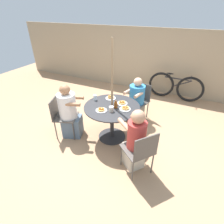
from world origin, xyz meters
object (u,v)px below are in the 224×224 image
at_px(pancake_plate_a, 101,110).
at_px(diner_north, 135,142).
at_px(patio_chair_east, 140,99).
at_px(diner_east, 136,102).
at_px(patio_chair_north, 141,150).
at_px(patio_chair_south, 62,114).
at_px(diner_south, 70,114).
at_px(drinking_glass_a, 95,98).
at_px(bicycle, 175,87).
at_px(coffee_cup, 111,109).
at_px(pancake_plate_c, 125,108).
at_px(pancake_plate_d, 111,98).
at_px(pancake_plate_b, 122,103).
at_px(patio_table, 112,114).
at_px(syrup_bottle, 116,105).

bearing_deg(pancake_plate_a, diner_north, -22.39).
xyz_separation_m(patio_chair_east, diner_east, (-0.04, -0.17, -0.02)).
height_order(patio_chair_north, patio_chair_south, same).
bearing_deg(patio_chair_north, diner_north, 90.00).
relative_size(diner_south, drinking_glass_a, 10.54).
distance_m(patio_chair_east, bicycle, 1.60).
relative_size(diner_south, coffee_cup, 11.83).
bearing_deg(pancake_plate_a, coffee_cup, 18.64).
bearing_deg(diner_south, pancake_plate_a, 75.06).
xyz_separation_m(patio_chair_east, bicycle, (0.66, 1.45, -0.12)).
height_order(diner_south, pancake_plate_c, diner_south).
distance_m(pancake_plate_c, pancake_plate_d, 0.54).
distance_m(diner_south, pancake_plate_b, 1.11).
distance_m(patio_chair_south, pancake_plate_a, 0.93).
xyz_separation_m(patio_chair_east, pancake_plate_a, (-0.38, -1.26, 0.27)).
relative_size(pancake_plate_d, drinking_glass_a, 1.91).
relative_size(patio_chair_east, pancake_plate_c, 4.08).
distance_m(diner_south, pancake_plate_d, 0.93).
bearing_deg(bicycle, patio_chair_east, -112.31).
height_order(pancake_plate_b, drinking_glass_a, drinking_glass_a).
bearing_deg(diner_south, diner_north, 60.34).
bearing_deg(patio_chair_north, pancake_plate_a, 104.40).
bearing_deg(diner_north, pancake_plate_b, 75.70).
height_order(pancake_plate_c, coffee_cup, coffee_cup).
xyz_separation_m(diner_north, pancake_plate_d, (-0.86, 0.86, 0.24)).
height_order(patio_table, patio_chair_east, patio_chair_east).
bearing_deg(diner_north, patio_chair_east, 54.30).
relative_size(patio_chair_east, drinking_glass_a, 7.80).
bearing_deg(patio_chair_east, coffee_cup, 95.25).
distance_m(diner_east, pancake_plate_c, 0.90).
bearing_deg(syrup_bottle, coffee_cup, -98.04).
height_order(pancake_plate_b, bicycle, pancake_plate_b).
xyz_separation_m(diner_south, coffee_cup, (0.90, 0.12, 0.28)).
bearing_deg(diner_south, bicycle, 128.00).
xyz_separation_m(pancake_plate_d, syrup_bottle, (0.26, -0.32, 0.04)).
bearing_deg(drinking_glass_a, patio_chair_north, -31.55).
xyz_separation_m(patio_table, patio_chair_south, (-1.00, -0.36, -0.08)).
relative_size(pancake_plate_c, coffee_cup, 2.14).
bearing_deg(diner_north, coffee_cup, 97.35).
bearing_deg(bicycle, pancake_plate_d, -114.66).
bearing_deg(bicycle, patio_chair_south, -122.16).
bearing_deg(diner_east, pancake_plate_d, 69.49).
bearing_deg(coffee_cup, diner_north, -32.27).
relative_size(patio_table, coffee_cup, 11.20).
distance_m(diner_south, pancake_plate_a, 0.77).
xyz_separation_m(pancake_plate_a, coffee_cup, (0.18, 0.06, 0.03)).
height_order(syrup_bottle, coffee_cup, syrup_bottle).
relative_size(patio_chair_north, drinking_glass_a, 7.80).
xyz_separation_m(syrup_bottle, coffee_cup, (-0.02, -0.16, -0.01)).
bearing_deg(coffee_cup, patio_table, 111.13).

